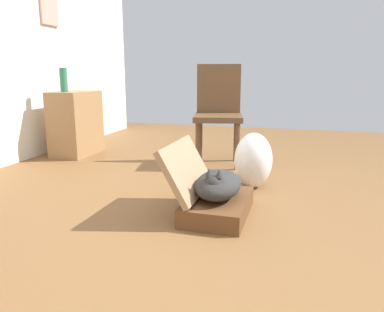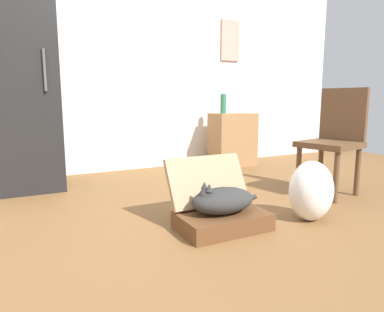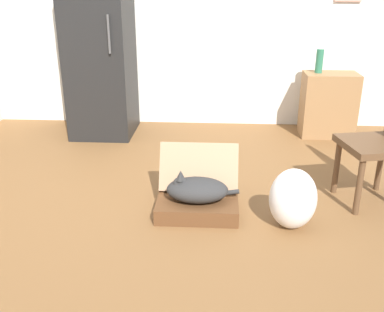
{
  "view_description": "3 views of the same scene",
  "coord_description": "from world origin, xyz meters",
  "px_view_note": "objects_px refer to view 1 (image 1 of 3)",
  "views": [
    {
      "loc": [
        -2.1,
        -0.42,
        0.86
      ],
      "look_at": [
        0.29,
        0.28,
        0.3
      ],
      "focal_mm": 35.15,
      "sensor_mm": 36.0,
      "label": 1
    },
    {
      "loc": [
        -1.11,
        -1.77,
        0.83
      ],
      "look_at": [
        0.13,
        0.66,
        0.38
      ],
      "focal_mm": 32.24,
      "sensor_mm": 36.0,
      "label": 2
    },
    {
      "loc": [
        0.16,
        -2.72,
        1.55
      ],
      "look_at": [
        -0.03,
        0.4,
        0.3
      ],
      "focal_mm": 41.39,
      "sensor_mm": 36.0,
      "label": 3
    }
  ],
  "objects_px": {
    "side_table": "(76,123)",
    "plastic_bag_white": "(253,160)",
    "chair": "(218,111)",
    "cat": "(218,185)",
    "vase_tall": "(64,80)",
    "suitcase_base": "(218,206)"
  },
  "relations": [
    {
      "from": "cat",
      "to": "plastic_bag_white",
      "type": "xyz_separation_m",
      "value": [
        0.64,
        -0.13,
        0.01
      ]
    },
    {
      "from": "suitcase_base",
      "to": "plastic_bag_white",
      "type": "xyz_separation_m",
      "value": [
        0.64,
        -0.13,
        0.15
      ]
    },
    {
      "from": "side_table",
      "to": "chair",
      "type": "xyz_separation_m",
      "value": [
        0.05,
        -1.51,
        0.17
      ]
    },
    {
      "from": "vase_tall",
      "to": "plastic_bag_white",
      "type": "bearing_deg",
      "value": -104.61
    },
    {
      "from": "plastic_bag_white",
      "to": "vase_tall",
      "type": "height_order",
      "value": "vase_tall"
    },
    {
      "from": "side_table",
      "to": "chair",
      "type": "distance_m",
      "value": 1.52
    },
    {
      "from": "cat",
      "to": "vase_tall",
      "type": "relative_size",
      "value": 2.15
    },
    {
      "from": "plastic_bag_white",
      "to": "side_table",
      "type": "distance_m",
      "value": 2.05
    },
    {
      "from": "suitcase_base",
      "to": "plastic_bag_white",
      "type": "distance_m",
      "value": 0.67
    },
    {
      "from": "side_table",
      "to": "chair",
      "type": "height_order",
      "value": "chair"
    },
    {
      "from": "plastic_bag_white",
      "to": "side_table",
      "type": "relative_size",
      "value": 0.63
    },
    {
      "from": "cat",
      "to": "chair",
      "type": "relative_size",
      "value": 0.55
    },
    {
      "from": "suitcase_base",
      "to": "cat",
      "type": "distance_m",
      "value": 0.14
    },
    {
      "from": "side_table",
      "to": "chair",
      "type": "bearing_deg",
      "value": -88.07
    },
    {
      "from": "plastic_bag_white",
      "to": "vase_tall",
      "type": "relative_size",
      "value": 1.77
    },
    {
      "from": "side_table",
      "to": "plastic_bag_white",
      "type": "bearing_deg",
      "value": -108.4
    },
    {
      "from": "suitcase_base",
      "to": "side_table",
      "type": "xyz_separation_m",
      "value": [
        1.28,
        1.81,
        0.28
      ]
    },
    {
      "from": "cat",
      "to": "side_table",
      "type": "distance_m",
      "value": 2.23
    },
    {
      "from": "suitcase_base",
      "to": "side_table",
      "type": "distance_m",
      "value": 2.24
    },
    {
      "from": "suitcase_base",
      "to": "plastic_bag_white",
      "type": "relative_size",
      "value": 1.37
    },
    {
      "from": "cat",
      "to": "vase_tall",
      "type": "height_order",
      "value": "vase_tall"
    },
    {
      "from": "suitcase_base",
      "to": "cat",
      "type": "xyz_separation_m",
      "value": [
        -0.01,
        0.0,
        0.14
      ]
    }
  ]
}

